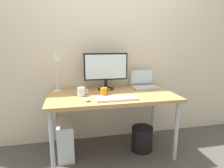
% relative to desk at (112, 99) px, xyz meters
% --- Properties ---
extents(ground_plane, '(6.00, 6.00, 0.00)m').
position_rel_desk_xyz_m(ground_plane, '(0.00, 0.00, -0.67)').
color(ground_plane, '#4C4742').
extents(back_wall, '(4.40, 0.04, 2.60)m').
position_rel_desk_xyz_m(back_wall, '(0.00, 0.43, 0.63)').
color(back_wall, beige).
rests_on(back_wall, ground_plane).
extents(desk, '(1.45, 0.75, 0.73)m').
position_rel_desk_xyz_m(desk, '(0.00, 0.00, 0.00)').
color(desk, '#B7844C').
rests_on(desk, ground_plane).
extents(monitor, '(0.55, 0.20, 0.46)m').
position_rel_desk_xyz_m(monitor, '(-0.03, 0.24, 0.32)').
color(monitor, black).
rests_on(monitor, desk).
extents(laptop, '(0.32, 0.26, 0.23)m').
position_rel_desk_xyz_m(laptop, '(0.48, 0.26, 0.12)').
color(laptop, '#B2B2B7').
rests_on(laptop, desk).
extents(desk_lamp, '(0.11, 0.16, 0.49)m').
position_rel_desk_xyz_m(desk_lamp, '(-0.62, 0.24, 0.41)').
color(desk_lamp, silver).
rests_on(desk_lamp, desk).
extents(keyboard, '(0.44, 0.14, 0.02)m').
position_rel_desk_xyz_m(keyboard, '(-0.00, -0.23, 0.07)').
color(keyboard, silver).
rests_on(keyboard, desk).
extents(mouse, '(0.06, 0.09, 0.03)m').
position_rel_desk_xyz_m(mouse, '(-0.30, -0.22, 0.08)').
color(mouse, silver).
rests_on(mouse, desk).
extents(coffee_mug, '(0.11, 0.08, 0.08)m').
position_rel_desk_xyz_m(coffee_mug, '(-0.10, 0.00, 0.10)').
color(coffee_mug, orange).
rests_on(coffee_mug, desk).
extents(glass_cup, '(0.12, 0.08, 0.10)m').
position_rel_desk_xyz_m(glass_cup, '(-0.35, -0.01, 0.11)').
color(glass_cup, silver).
rests_on(glass_cup, desk).
extents(computer_tower, '(0.18, 0.36, 0.42)m').
position_rel_desk_xyz_m(computer_tower, '(-0.54, 0.02, -0.46)').
color(computer_tower, silver).
rests_on(computer_tower, ground_plane).
extents(wastebasket, '(0.26, 0.26, 0.30)m').
position_rel_desk_xyz_m(wastebasket, '(0.37, -0.04, -0.52)').
color(wastebasket, black).
rests_on(wastebasket, ground_plane).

